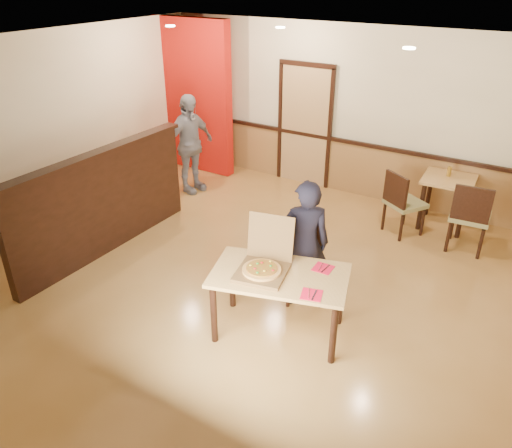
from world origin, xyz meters
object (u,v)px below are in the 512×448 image
Objects in this scene: main_table at (279,283)px; diner at (305,244)px; pizza_box at (263,266)px; side_chair_left at (402,201)px; condiment at (449,171)px; passerby at (189,144)px; diner_chair at (304,258)px; side_chair_right at (470,215)px; side_table at (447,189)px.

main_table is 0.66m from diner.
pizza_box is (-0.13, -0.69, 0.04)m from diner.
side_chair_left is 6.46× the size of condiment.
side_chair_left is 0.57× the size of passerby.
diner is 0.91× the size of passerby.
main_table is 1.70× the size of diner_chair.
side_chair_right is 0.78m from side_table.
passerby is 2.49× the size of pizza_box.
diner_chair is at bearing 109.46° from side_chair_left.
side_chair_right is (0.95, -0.02, 0.03)m from side_chair_left.
side_chair_left is at bearing -73.12° from passerby.
diner reaches higher than condiment.
side_table is 3.74m from pizza_box.
pizza_box is (-1.52, -2.95, 0.26)m from side_chair_right.
side_chair_left is at bearing -123.46° from condiment.
side_chair_left reaches higher than diner_chair.
side_chair_right is (1.35, 2.90, -0.08)m from main_table.
condiment is at bearing 113.20° from side_table.
side_chair_right reaches higher than main_table.
side_table is (-0.46, 0.63, 0.04)m from side_chair_right.
side_chair_left is 0.62× the size of diner.
pizza_box is (3.06, -2.60, -0.03)m from passerby.
passerby is 4.01m from pizza_box.
condiment reaches higher than main_table.
passerby reaches higher than diner.
pizza_box is (-0.07, -0.83, 0.31)m from diner_chair.
side_chair_left is (0.41, 2.92, -0.11)m from main_table.
side_table reaches higher than main_table.
main_table is 2.30× the size of pizza_box.
main_table is 1.62× the size of side_chair_left.
diner is 2.27× the size of pizza_box.
condiment is at bearing 59.67° from main_table.
diner is (0.06, -0.14, 0.27)m from diner_chair.
passerby is at bearing -166.62° from side_table.
side_chair_right is 0.91m from condiment.
main_table is 0.92× the size of passerby.
passerby reaches higher than side_chair_right.
side_chair_left is 0.94× the size of side_chair_right.
diner is 10.37× the size of condiment.
diner_chair is at bearing -108.69° from condiment.
side_chair_left is 0.79m from side_table.
passerby is at bearing 126.94° from pizza_box.
side_table is (0.49, 0.61, 0.07)m from side_chair_left.
diner is at bearing 111.62° from side_chair_left.
pizza_box is (-0.58, -2.97, 0.29)m from side_chair_left.
main_table is 1.01× the size of diner.
pizza_box is (-1.06, -3.58, 0.22)m from side_table.
passerby reaches higher than side_chair_left.
diner_chair is at bearing 80.13° from main_table.
pizza_box is at bearing -125.03° from diner_chair.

